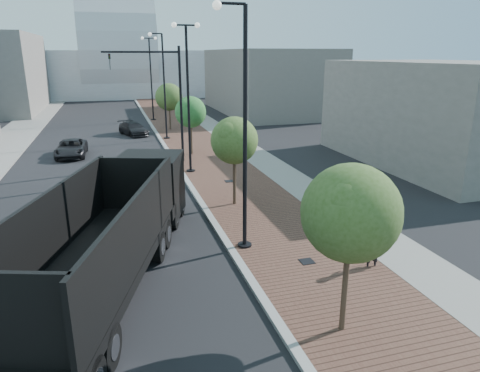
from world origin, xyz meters
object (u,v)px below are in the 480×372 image
object	(u,v)px
dump_truck	(131,218)
dark_car_mid	(71,148)
pedestrian	(372,247)
white_sedan	(109,174)

from	to	relation	value
dump_truck	dark_car_mid	size ratio (longest dim) A/B	3.04
dark_car_mid	pedestrian	bearing A→B (deg)	-60.13
white_sedan	dark_car_mid	xyz separation A→B (m)	(-2.68, 8.63, -0.02)
dump_truck	white_sedan	bearing A→B (deg)	112.95
dump_truck	pedestrian	world-z (taller)	dump_truck
white_sedan	pedestrian	distance (m)	16.34
dump_truck	dark_car_mid	distance (m)	19.00
white_sedan	dark_car_mid	size ratio (longest dim) A/B	0.87
dump_truck	pedestrian	size ratio (longest dim) A/B	8.14
pedestrian	white_sedan	bearing A→B (deg)	-56.25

